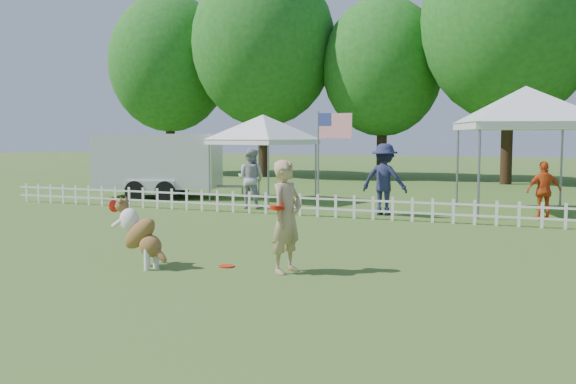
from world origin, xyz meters
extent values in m
plane|color=#396B22|center=(0.00, 0.00, 0.00)|extent=(120.00, 120.00, 0.00)
imported|color=tan|center=(1.17, 0.30, 0.88)|extent=(0.55, 0.72, 1.75)
cylinder|color=red|center=(0.11, 0.31, 0.01)|extent=(0.29, 0.29, 0.02)
imported|color=#A4A6AA|center=(-3.21, 8.06, 0.88)|extent=(0.88, 0.70, 1.76)
imported|color=#212548|center=(0.77, 8.06, 0.96)|extent=(1.30, 0.83, 1.92)
imported|color=#DA4D19|center=(4.75, 8.60, 0.74)|extent=(0.94, 0.68, 1.49)
camera|label=1|loc=(4.98, -8.78, 2.12)|focal=40.00mm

